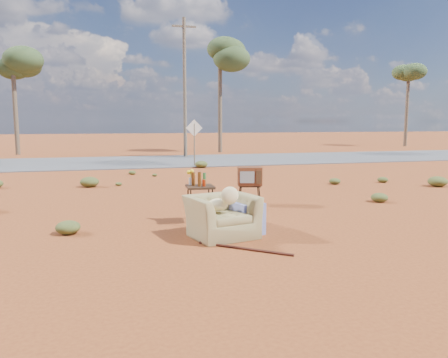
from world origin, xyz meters
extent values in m
plane|color=brown|center=(0.00, 0.00, 0.00)|extent=(140.00, 140.00, 0.00)
cube|color=#565659|center=(0.00, 15.00, 0.02)|extent=(140.00, 7.00, 0.04)
imported|color=olive|center=(-0.37, -0.52, 0.51)|extent=(1.32, 1.01, 1.02)
ellipsoid|color=beige|center=(-0.44, -0.48, 0.60)|extent=(0.37, 0.37, 0.22)
ellipsoid|color=beige|center=(-0.27, -0.70, 0.79)|extent=(0.33, 0.16, 0.33)
cube|color=#212D99|center=(0.13, -0.29, 0.30)|extent=(0.65, 0.85, 0.60)
cube|color=black|center=(1.09, 2.35, 0.48)|extent=(0.61, 0.51, 0.03)
cylinder|color=black|center=(0.81, 2.22, 0.24)|extent=(0.03, 0.03, 0.48)
cylinder|color=black|center=(1.28, 2.12, 0.24)|extent=(0.03, 0.03, 0.48)
cylinder|color=black|center=(0.89, 2.59, 0.24)|extent=(0.03, 0.03, 0.48)
cylinder|color=black|center=(1.37, 2.48, 0.24)|extent=(0.03, 0.03, 0.48)
cube|color=brown|center=(1.09, 2.35, 0.73)|extent=(0.69, 0.58, 0.46)
cube|color=gray|center=(0.95, 2.13, 0.73)|extent=(0.35, 0.10, 0.29)
cube|color=#472D19|center=(1.24, 2.07, 0.73)|extent=(0.14, 0.05, 0.33)
cube|color=#392114|center=(-0.55, 0.61, 0.77)|extent=(0.58, 0.58, 0.04)
cylinder|color=black|center=(-0.78, 0.40, 0.39)|extent=(0.03, 0.03, 0.77)
cylinder|color=black|center=(-0.34, 0.37, 0.39)|extent=(0.03, 0.03, 0.77)
cylinder|color=black|center=(-0.76, 0.84, 0.39)|extent=(0.03, 0.03, 0.77)
cylinder|color=black|center=(-0.32, 0.82, 0.39)|extent=(0.03, 0.03, 0.77)
cylinder|color=#552A0E|center=(-0.68, 0.67, 0.94)|extent=(0.08, 0.08, 0.29)
cylinder|color=#552A0E|center=(-0.58, 0.52, 0.95)|extent=(0.07, 0.07, 0.31)
cylinder|color=#2A632C|center=(-0.43, 0.71, 0.93)|extent=(0.07, 0.07, 0.26)
cylinder|color=#B12A0E|center=(-0.49, 0.49, 0.87)|extent=(0.07, 0.07, 0.14)
cylinder|color=silver|center=(-0.71, 0.78, 0.87)|extent=(0.09, 0.09, 0.15)
ellipsoid|color=yellow|center=(-0.71, 0.78, 1.04)|extent=(0.18, 0.18, 0.13)
cylinder|color=#451A12|center=(-0.22, -1.42, 0.02)|extent=(1.32, 1.12, 0.05)
cylinder|color=brown|center=(1.50, 12.00, 1.00)|extent=(0.06, 0.06, 2.00)
cube|color=silver|center=(1.50, 12.00, 1.80)|extent=(0.78, 0.04, 0.78)
cylinder|color=brown|center=(-8.00, 22.00, 3.00)|extent=(0.28, 0.28, 6.00)
ellipsoid|color=#3F5129|center=(-8.00, 22.00, 5.50)|extent=(3.20, 3.20, 2.20)
cylinder|color=brown|center=(5.00, 21.00, 3.50)|extent=(0.28, 0.28, 7.00)
ellipsoid|color=#3F5129|center=(5.00, 21.00, 6.50)|extent=(3.20, 3.20, 2.20)
cylinder|color=brown|center=(22.00, 24.00, 3.25)|extent=(0.28, 0.28, 6.50)
ellipsoid|color=#3F5129|center=(22.00, 24.00, 6.00)|extent=(3.20, 3.20, 2.20)
cylinder|color=brown|center=(2.00, 17.50, 4.00)|extent=(0.20, 0.20, 8.00)
cube|color=brown|center=(2.00, 17.50, 7.50)|extent=(1.40, 0.10, 0.10)
ellipsoid|color=#4B5625|center=(4.50, 1.80, 0.12)|extent=(0.44, 0.44, 0.24)
ellipsoid|color=#4B5625|center=(-3.00, 6.50, 0.17)|extent=(0.60, 0.60, 0.33)
ellipsoid|color=#4B5625|center=(6.80, 5.00, 0.10)|extent=(0.36, 0.36, 0.20)
ellipsoid|color=#4B5625|center=(3.20, 8.00, 0.11)|extent=(0.40, 0.40, 0.22)
ellipsoid|color=#4B5625|center=(-1.50, 9.50, 0.08)|extent=(0.30, 0.30, 0.17)
camera|label=1|loc=(-2.31, -8.10, 2.11)|focal=35.00mm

